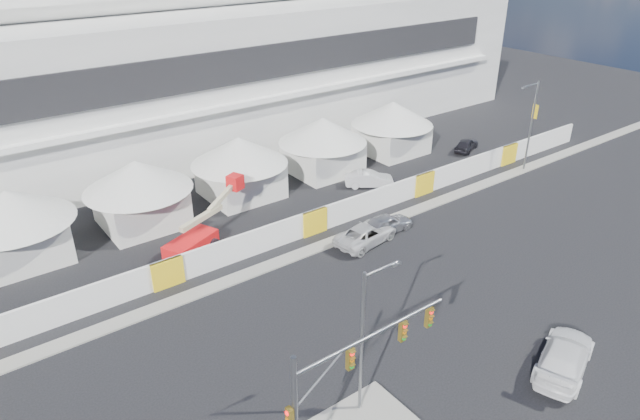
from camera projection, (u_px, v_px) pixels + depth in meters
ground at (383, 370)px, 30.78m from camera, size 160.00×160.00×0.00m
far_curb at (455, 195)px, 50.39m from camera, size 80.00×1.20×0.12m
stadium at (185, 50)px, 60.86m from camera, size 80.00×24.80×21.98m
tent_row at (191, 174)px, 46.79m from camera, size 53.40×8.40×5.40m
hoarding_fence at (314, 222)px, 43.91m from camera, size 70.00×0.25×2.00m
scaffold_tower at (455, 50)px, 78.42m from camera, size 4.40×4.40×12.00m
sedan_silver at (387, 223)px, 44.20m from camera, size 1.94×4.44×1.49m
pickup_curb at (366, 234)px, 42.72m from camera, size 3.30×5.69×1.49m
pickup_near at (565, 356)px, 30.48m from camera, size 4.26×6.32×1.70m
lot_car_a at (369, 179)px, 51.93m from camera, size 3.79×4.47×1.45m
lot_car_b at (466, 145)px, 60.14m from camera, size 2.87×4.20×1.33m
traffic_mast at (331, 399)px, 23.44m from camera, size 8.41×0.69×7.11m
streetlight_median at (366, 333)px, 26.28m from camera, size 2.19×0.22×7.92m
streetlight_curb at (531, 120)px, 53.38m from camera, size 2.59×0.58×8.74m
boom_lift at (200, 237)px, 41.59m from camera, size 8.45×3.32×4.13m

